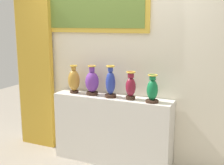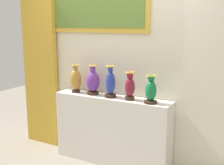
% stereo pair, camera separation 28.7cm
% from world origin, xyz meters
% --- Properties ---
extents(ground_plane, '(9.36, 9.36, 0.00)m').
position_xyz_m(ground_plane, '(0.00, 0.00, 0.00)').
color(ground_plane, gray).
extents(display_shelf, '(1.58, 0.32, 0.91)m').
position_xyz_m(display_shelf, '(0.00, 0.00, 0.46)').
color(display_shelf, silver).
rests_on(display_shelf, ground_plane).
extents(back_wall, '(3.36, 0.14, 2.63)m').
position_xyz_m(back_wall, '(-0.02, 0.22, 1.35)').
color(back_wall, beige).
rests_on(back_wall, ground_plane).
extents(curtain_gold, '(0.58, 0.08, 2.19)m').
position_xyz_m(curtain_gold, '(-1.28, 0.10, 1.10)').
color(curtain_gold, gold).
rests_on(curtain_gold, ground_plane).
extents(vase_ochre, '(0.16, 0.16, 0.38)m').
position_xyz_m(vase_ochre, '(-0.56, -0.01, 1.09)').
color(vase_ochre, '#382319').
rests_on(vase_ochre, display_shelf).
extents(vase_violet, '(0.18, 0.18, 0.39)m').
position_xyz_m(vase_violet, '(-0.28, -0.01, 1.08)').
color(vase_violet, '#382319').
rests_on(vase_violet, display_shelf).
extents(vase_cobalt, '(0.14, 0.14, 0.41)m').
position_xyz_m(vase_cobalt, '(-0.01, -0.03, 1.09)').
color(vase_cobalt, '#382319').
rests_on(vase_cobalt, display_shelf).
extents(vase_burgundy, '(0.13, 0.13, 0.35)m').
position_xyz_m(vase_burgundy, '(0.26, -0.03, 1.08)').
color(vase_burgundy, '#382319').
rests_on(vase_burgundy, display_shelf).
extents(vase_emerald, '(0.16, 0.16, 0.34)m').
position_xyz_m(vase_emerald, '(0.55, -0.05, 1.06)').
color(vase_emerald, '#382319').
rests_on(vase_emerald, display_shelf).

